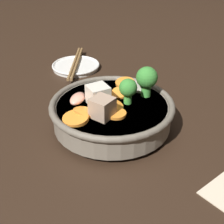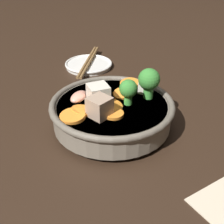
{
  "view_description": "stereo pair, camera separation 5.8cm",
  "coord_description": "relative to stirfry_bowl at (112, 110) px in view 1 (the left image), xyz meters",
  "views": [
    {
      "loc": [
        -0.32,
        -0.37,
        0.34
      ],
      "look_at": [
        0.0,
        0.0,
        0.03
      ],
      "focal_mm": 50.0,
      "sensor_mm": 36.0,
      "label": 1
    },
    {
      "loc": [
        -0.28,
        -0.41,
        0.34
      ],
      "look_at": [
        0.0,
        0.0,
        0.03
      ],
      "focal_mm": 50.0,
      "sensor_mm": 36.0,
      "label": 2
    }
  ],
  "objects": [
    {
      "name": "ground_plane",
      "position": [
        -0.0,
        0.0,
        -0.04
      ],
      "size": [
        3.0,
        3.0,
        0.0
      ],
      "primitive_type": "plane",
      "color": "black"
    },
    {
      "name": "stirfry_bowl",
      "position": [
        0.0,
        0.0,
        0.0
      ],
      "size": [
        0.23,
        0.23,
        0.11
      ],
      "color": "slate",
      "rests_on": "ground_plane"
    },
    {
      "name": "side_saucer",
      "position": [
        0.11,
        0.28,
        -0.03
      ],
      "size": [
        0.13,
        0.13,
        0.01
      ],
      "color": "white",
      "rests_on": "ground_plane"
    },
    {
      "name": "chopsticks_pair",
      "position": [
        0.11,
        0.28,
        -0.02
      ],
      "size": [
        0.16,
        0.16,
        0.01
      ],
      "color": "olive",
      "rests_on": "side_saucer"
    }
  ]
}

